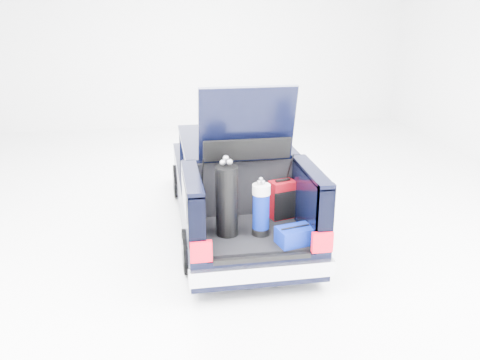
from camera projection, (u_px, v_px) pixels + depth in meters
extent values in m
plane|color=white|center=(235.00, 226.00, 8.30)|extent=(14.00, 14.00, 0.00)
cube|color=black|center=(229.00, 184.00, 8.74)|extent=(1.75, 3.00, 0.70)
cube|color=black|center=(218.00, 162.00, 10.23)|extent=(1.70, 0.30, 0.50)
cube|color=silver|center=(217.00, 163.00, 10.38)|extent=(1.72, 0.10, 0.22)
cube|color=black|center=(233.00, 158.00, 8.06)|extent=(1.55, 1.95, 0.54)
cube|color=black|center=(233.00, 140.00, 7.96)|extent=(1.62, 2.05, 0.06)
cube|color=black|center=(252.00, 249.00, 6.79)|extent=(1.75, 1.30, 0.40)
cube|color=black|center=(252.00, 233.00, 6.73)|extent=(1.32, 1.18, 0.05)
cube|color=black|center=(193.00, 210.00, 6.46)|extent=(0.20, 1.30, 0.85)
cube|color=black|center=(310.00, 202.00, 6.70)|extent=(0.20, 1.30, 0.85)
cube|color=black|center=(192.00, 178.00, 6.31)|extent=(0.20, 1.30, 0.06)
cube|color=black|center=(312.00, 171.00, 6.55)|extent=(0.20, 1.30, 0.06)
cube|color=black|center=(244.00, 190.00, 7.16)|extent=(1.36, 0.08, 0.84)
cube|color=silver|center=(263.00, 273.00, 6.15)|extent=(1.80, 0.12, 0.20)
cube|color=#BC0819|center=(201.00, 252.00, 5.94)|extent=(0.26, 0.07, 0.26)
cube|color=#BC0819|center=(322.00, 242.00, 6.17)|extent=(0.26, 0.07, 0.26)
cube|color=black|center=(262.00, 259.00, 6.12)|extent=(1.20, 0.06, 0.06)
cube|color=black|center=(247.00, 124.00, 6.66)|extent=(1.28, 0.33, 1.03)
cube|color=black|center=(246.00, 113.00, 6.65)|extent=(0.95, 0.17, 0.54)
cylinder|color=black|center=(179.00, 181.00, 9.41)|extent=(0.20, 0.62, 0.62)
cylinder|color=slate|center=(179.00, 181.00, 9.41)|extent=(0.23, 0.36, 0.36)
cylinder|color=black|center=(265.00, 176.00, 9.67)|extent=(0.20, 0.62, 0.62)
cylinder|color=slate|center=(265.00, 176.00, 9.67)|extent=(0.23, 0.36, 0.36)
cylinder|color=black|center=(190.00, 251.00, 6.82)|extent=(0.20, 0.62, 0.62)
cylinder|color=slate|center=(190.00, 251.00, 6.82)|extent=(0.23, 0.36, 0.36)
cylinder|color=black|center=(308.00, 242.00, 7.07)|extent=(0.20, 0.62, 0.62)
cylinder|color=slate|center=(308.00, 242.00, 7.07)|extent=(0.23, 0.36, 0.36)
cube|color=#6D030B|center=(282.00, 199.00, 7.08)|extent=(0.39, 0.30, 0.54)
cube|color=black|center=(283.00, 180.00, 6.99)|extent=(0.22, 0.10, 0.03)
cube|color=black|center=(284.00, 206.00, 7.01)|extent=(0.34, 0.11, 0.41)
cylinder|color=black|center=(227.00, 201.00, 6.49)|extent=(0.38, 0.39, 0.94)
cube|color=white|center=(226.00, 195.00, 6.59)|extent=(0.11, 0.06, 0.34)
sphere|color=#99999E|center=(223.00, 163.00, 6.33)|extent=(0.08, 0.08, 0.08)
sphere|color=#99999E|center=(230.00, 162.00, 6.28)|extent=(0.08, 0.08, 0.08)
cylinder|color=black|center=(261.00, 231.00, 6.64)|extent=(0.29, 0.29, 0.09)
cylinder|color=navy|center=(261.00, 211.00, 6.54)|extent=(0.26, 0.26, 0.49)
cylinder|color=white|center=(261.00, 189.00, 6.44)|extent=(0.29, 0.29, 0.13)
sphere|color=#99999E|center=(263.00, 182.00, 6.43)|extent=(0.06, 0.06, 0.06)
sphere|color=#99999E|center=(261.00, 179.00, 6.44)|extent=(0.06, 0.06, 0.06)
cube|color=navy|center=(295.00, 235.00, 6.37)|extent=(0.50, 0.39, 0.21)
cylinder|color=black|center=(295.00, 227.00, 6.33)|extent=(0.39, 0.11, 0.02)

